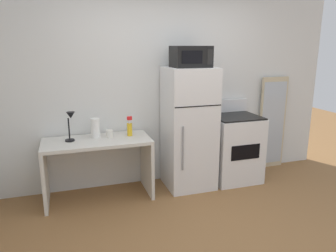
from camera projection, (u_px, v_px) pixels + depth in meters
ground_plane at (214, 244)px, 3.08m from camera, size 12.00×12.00×0.00m
wall_back_white at (162, 87)px, 4.33m from camera, size 5.00×0.10×2.60m
desk at (98, 157)px, 3.90m from camera, size 1.28×0.59×0.75m
desk_lamp at (70, 121)px, 3.73m from camera, size 0.14×0.12×0.35m
spray_bottle at (130, 128)px, 3.99m from camera, size 0.06×0.06×0.25m
paper_towel_roll at (95, 128)px, 3.91m from camera, size 0.11×0.11×0.24m
coffee_mug at (109, 134)px, 3.93m from camera, size 0.08×0.08×0.09m
refrigerator at (189, 129)px, 4.19m from camera, size 0.61×0.61×1.58m
microwave at (191, 57)px, 3.95m from camera, size 0.46×0.35×0.26m
oven_range at (234, 147)px, 4.47m from camera, size 0.65×0.61×1.10m
leaning_mirror at (272, 123)px, 4.89m from camera, size 0.44×0.03×1.40m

